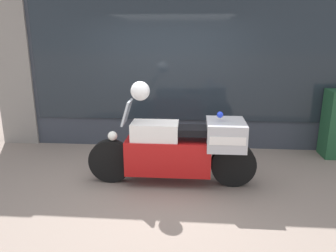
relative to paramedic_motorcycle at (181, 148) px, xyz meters
name	(u,v)px	position (x,y,z in m)	size (l,w,h in m)	color
ground_plane	(160,187)	(-0.30, -0.16, -0.56)	(60.00, 60.00, 0.00)	gray
shop_building	(152,62)	(-0.65, 1.84, 1.06)	(6.73, 0.55, 3.22)	#333842
window_display	(184,119)	(-0.02, 1.87, -0.06)	(5.57, 0.30, 2.12)	slate
paramedic_motorcycle	(181,148)	(0.00, 0.00, 0.00)	(2.44, 0.63, 1.24)	black
white_helmet	(140,91)	(-0.58, 0.00, 0.82)	(0.27, 0.27, 0.27)	white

